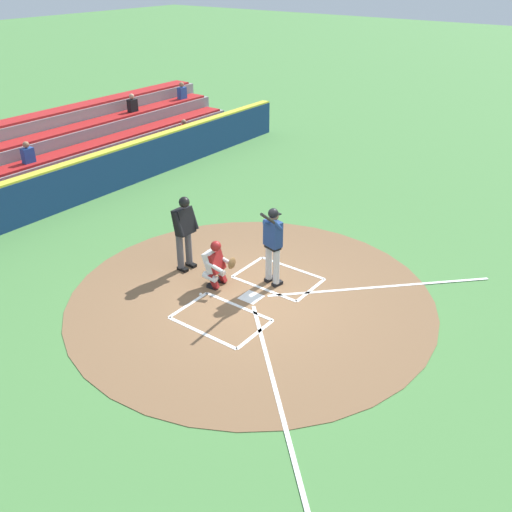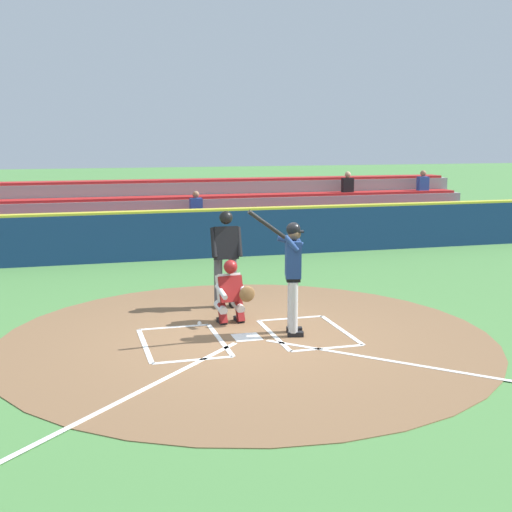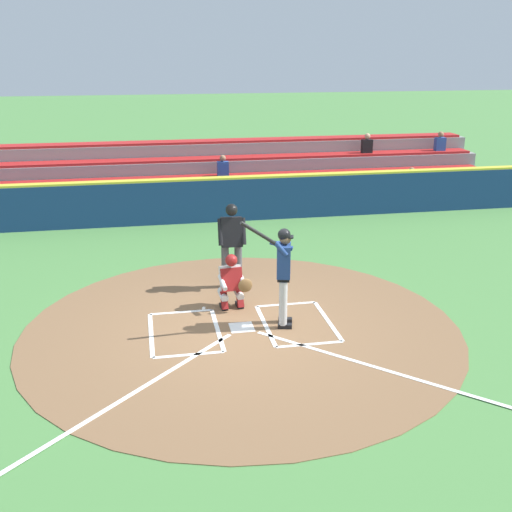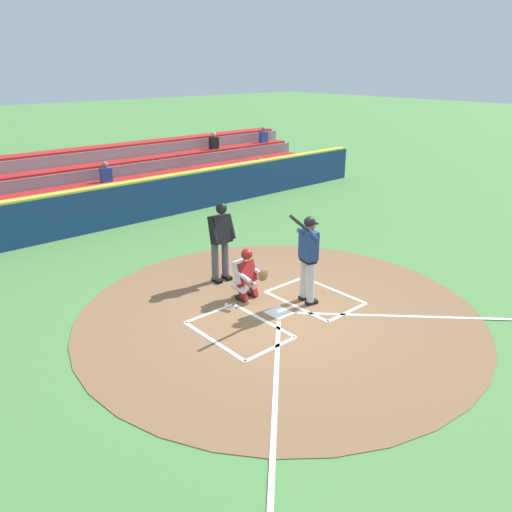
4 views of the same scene
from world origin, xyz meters
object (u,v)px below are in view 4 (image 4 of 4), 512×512
(batter, at_px, (308,254))
(baseball, at_px, (226,305))
(catcher, at_px, (247,273))
(plate_umpire, at_px, (221,236))

(batter, relative_size, baseball, 28.76)
(catcher, xyz_separation_m, baseball, (0.57, 0.01, -0.55))
(plate_umpire, bearing_deg, catcher, 81.56)
(batter, height_order, plate_umpire, batter)
(plate_umpire, bearing_deg, batter, 106.97)
(batter, bearing_deg, plate_umpire, -73.03)
(plate_umpire, distance_m, baseball, 1.68)
(catcher, bearing_deg, baseball, 0.85)
(catcher, xyz_separation_m, plate_umpire, (-0.16, -1.08, 0.49))
(baseball, bearing_deg, catcher, -179.15)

